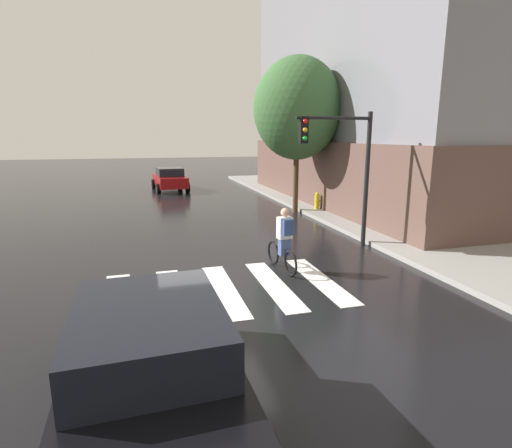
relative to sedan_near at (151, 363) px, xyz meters
name	(u,v)px	position (x,y,z in m)	size (l,w,h in m)	color
ground_plane	(214,291)	(1.44, 4.06, -0.82)	(120.00, 120.00, 0.00)	black
crosswalk_stripes	(224,290)	(1.67, 4.06, -0.81)	(5.36, 3.33, 0.01)	silver
sedan_near	(151,363)	(0.00, 0.00, 0.00)	(2.28, 4.66, 1.59)	black
sedan_mid	(170,179)	(1.60, 22.08, -0.05)	(2.31, 4.43, 1.49)	maroon
cyclist	(284,240)	(3.43, 4.92, 0.02)	(0.39, 1.71, 1.69)	black
traffic_light_near	(344,157)	(5.90, 6.58, 2.04)	(2.47, 0.28, 4.20)	black
fire_hydrant	(317,201)	(7.73, 12.41, -0.29)	(0.33, 0.22, 0.78)	gold
street_tree_near	(297,109)	(6.69, 12.55, 3.83)	(3.87, 3.87, 6.89)	#4C3823
corner_building	(477,58)	(17.55, 14.19, 6.76)	(19.28, 18.14, 15.27)	brown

